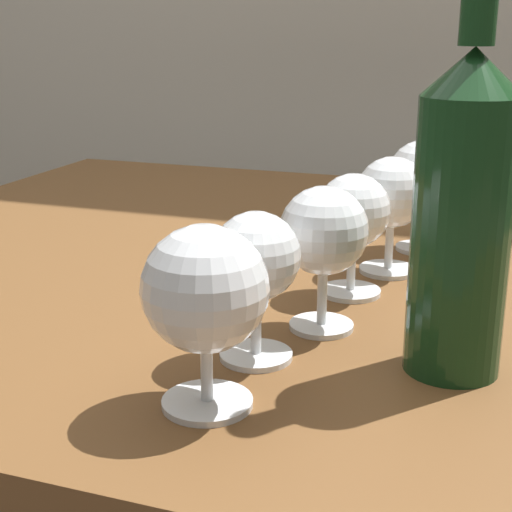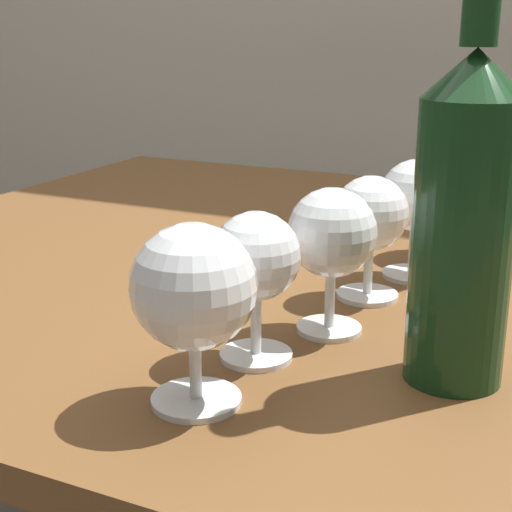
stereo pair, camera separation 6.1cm
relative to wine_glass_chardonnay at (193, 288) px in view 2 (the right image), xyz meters
name	(u,v)px [view 2 (the right image)]	position (x,y,z in m)	size (l,w,h in m)	color
dining_table	(337,333)	(-0.02, 0.37, -0.18)	(1.21, 0.99, 0.76)	brown
wine_glass_chardonnay	(193,288)	(0.00, 0.00, 0.00)	(0.09, 0.09, 0.14)	white
wine_glass_rose	(256,260)	(0.01, 0.09, 0.00)	(0.07, 0.07, 0.12)	white
wine_glass_empty	(332,236)	(0.04, 0.17, 0.00)	(0.08, 0.08, 0.13)	white
wine_glass_cabernet	(371,217)	(0.05, 0.27, -0.01)	(0.07, 0.07, 0.12)	white
wine_glass_white	(416,199)	(0.07, 0.35, 0.00)	(0.08, 0.08, 0.13)	white
wine_glass_merlot	(455,182)	(0.09, 0.45, 0.00)	(0.09, 0.09, 0.13)	white
wine_bottle	(464,214)	(0.16, 0.12, 0.04)	(0.08, 0.08, 0.34)	#143819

